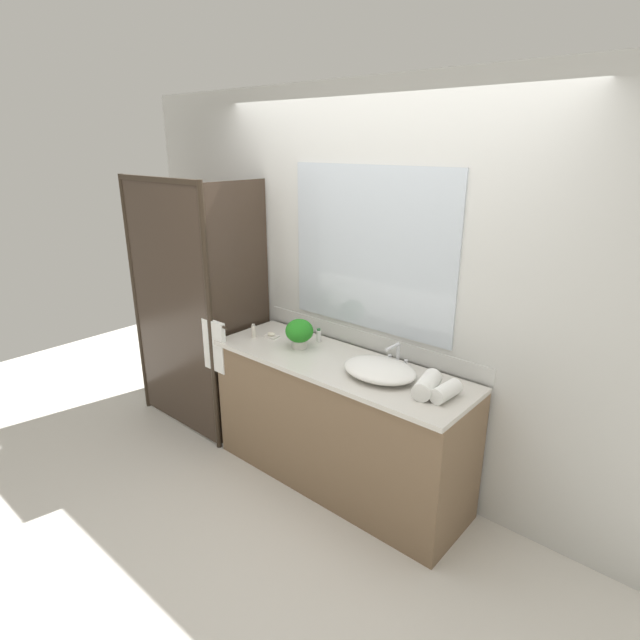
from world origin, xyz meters
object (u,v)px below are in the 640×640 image
Objects in this scene: sink_basin at (379,370)px; rolled_towel_near_edge at (446,391)px; soap_dish at (271,335)px; rolled_towel_middle at (427,385)px; potted_plant at (299,332)px; amenity_bottle_conditioner at (319,335)px; amenity_bottle_lotion at (254,331)px; faucet at (397,358)px.

rolled_towel_near_edge is at bearing 0.57° from sink_basin.
rolled_towel_middle reaches higher than soap_dish.
rolled_towel_middle is at bearing -1.99° from sink_basin.
potted_plant is 2.11× the size of amenity_bottle_conditioner.
amenity_bottle_conditioner is 1.10m from rolled_towel_near_edge.
amenity_bottle_lotion is at bearing -148.43° from amenity_bottle_conditioner.
potted_plant is 0.86× the size of rolled_towel_middle.
potted_plant is at bearing -165.89° from faucet.
potted_plant reaches higher than faucet.
potted_plant is 1.97× the size of amenity_bottle_lotion.
amenity_bottle_conditioner is 0.49× the size of rolled_towel_near_edge.
amenity_bottle_lotion is (-0.09, -0.09, 0.03)m from soap_dish.
potted_plant reaches higher than amenity_bottle_conditioner.
amenity_bottle_lotion is 0.44× the size of rolled_towel_middle.
rolled_towel_near_edge is (1.09, -0.18, -0.00)m from amenity_bottle_conditioner.
rolled_towel_near_edge is (0.44, -0.18, -0.01)m from faucet.
rolled_towel_middle is at bearing -1.77° from soap_dish.
faucet is at bearing 90.00° from sink_basin.
amenity_bottle_conditioner reaches higher than sink_basin.
amenity_bottle_lotion is (-0.40, -0.25, 0.00)m from amenity_bottle_conditioner.
amenity_bottle_lotion is at bearing -168.56° from potted_plant.
faucet is 0.70m from potted_plant.
sink_basin is 2.31× the size of potted_plant.
faucet is 0.87× the size of rolled_towel_near_edge.
rolled_towel_middle reaches higher than amenity_bottle_lotion.
amenity_bottle_conditioner is 0.93× the size of amenity_bottle_lotion.
amenity_bottle_lotion reaches higher than rolled_towel_near_edge.
amenity_bottle_conditioner is at bearing 168.43° from rolled_towel_middle.
potted_plant is 0.39m from amenity_bottle_lotion.
potted_plant is 2.01× the size of soap_dish.
potted_plant is at bearing 178.34° from rolled_towel_middle.
soap_dish is (-0.29, 0.01, -0.10)m from potted_plant.
amenity_bottle_lotion is at bearing -166.85° from faucet.
amenity_bottle_lotion is 1.49m from rolled_towel_near_edge.
amenity_bottle_lotion is at bearing -177.56° from rolled_towel_near_edge.
sink_basin is 0.33m from rolled_towel_middle.
amenity_bottle_lotion reaches higher than amenity_bottle_conditioner.
sink_basin is 2.74× the size of faucet.
rolled_towel_near_edge is at bearing 2.44° from amenity_bottle_lotion.
rolled_towel_middle reaches higher than sink_basin.
faucet is 1.66× the size of amenity_bottle_lotion.
rolled_towel_near_edge is 0.11m from rolled_towel_middle.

